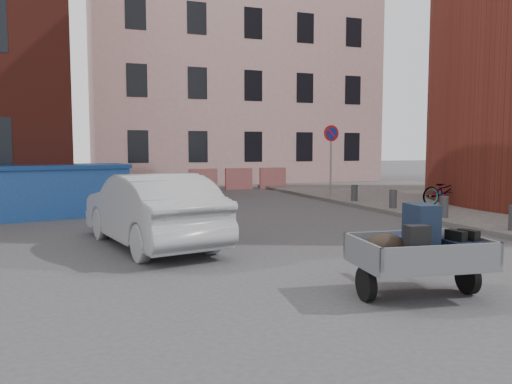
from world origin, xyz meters
name	(u,v)px	position (x,y,z in m)	size (l,w,h in m)	color
ground	(283,272)	(0.00, 0.00, 0.00)	(120.00, 120.00, 0.00)	#38383A
building_pink	(231,63)	(6.00, 22.00, 7.00)	(16.00, 8.00, 14.00)	#C39696
no_parking_sign	(331,146)	(6.00, 9.48, 2.01)	(0.60, 0.09, 2.65)	gray
bollards	(444,207)	(6.00, 3.40, 0.40)	(0.22, 9.02, 0.55)	#3A3A3D
barriers	(239,179)	(4.20, 15.00, 0.50)	(4.70, 0.18, 1.00)	red
trailer	(418,251)	(1.09, -1.82, 0.61)	(1.73, 1.90, 1.20)	black
dumpster	(63,190)	(-3.31, 8.10, 0.73)	(3.75, 2.43, 1.45)	#214D9F
silver_car	(151,210)	(-1.62, 2.81, 0.71)	(1.51, 4.32, 1.42)	#9A9DA1
bicycle	(446,190)	(8.01, 5.67, 0.58)	(0.62, 1.77, 0.93)	black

